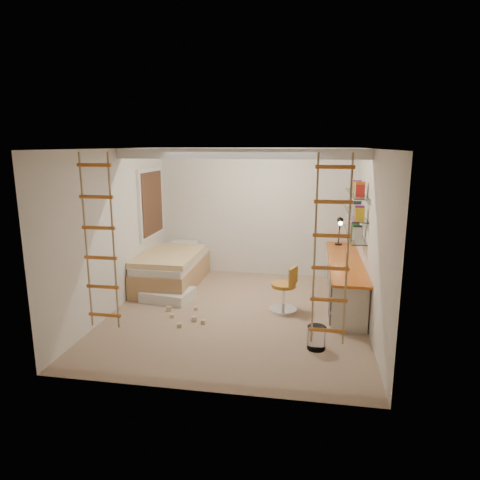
% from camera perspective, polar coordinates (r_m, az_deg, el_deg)
% --- Properties ---
extents(floor, '(4.50, 4.50, 0.00)m').
position_cam_1_polar(floor, '(6.98, -0.42, -9.79)').
color(floor, tan).
rests_on(floor, ground).
extents(ceiling_beam, '(4.00, 0.18, 0.16)m').
position_cam_1_polar(ceiling_beam, '(6.75, 0.00, 11.42)').
color(ceiling_beam, white).
rests_on(ceiling_beam, ceiling).
extents(window_frame, '(0.06, 1.15, 1.35)m').
position_cam_1_polar(window_frame, '(8.51, -11.86, 4.84)').
color(window_frame, white).
rests_on(window_frame, wall_left).
extents(window_blind, '(0.02, 1.00, 1.20)m').
position_cam_1_polar(window_blind, '(8.50, -11.61, 4.84)').
color(window_blind, '#4C2D1E').
rests_on(window_blind, window_frame).
extents(rope_ladder_left, '(0.41, 0.04, 2.13)m').
position_cam_1_polar(rope_ladder_left, '(5.35, -18.21, -0.37)').
color(rope_ladder_left, orange).
rests_on(rope_ladder_left, ceiling).
extents(rope_ladder_right, '(0.41, 0.04, 2.13)m').
position_cam_1_polar(rope_ladder_right, '(4.75, 12.04, -1.60)').
color(rope_ladder_right, orange).
rests_on(rope_ladder_right, ceiling).
extents(waste_bin, '(0.25, 0.25, 0.31)m').
position_cam_1_polar(waste_bin, '(5.90, 10.15, -12.70)').
color(waste_bin, white).
rests_on(waste_bin, floor).
extents(desk, '(0.56, 2.80, 0.75)m').
position_cam_1_polar(desk, '(7.58, 13.68, -5.06)').
color(desk, '#D25D18').
rests_on(desk, floor).
extents(shelves, '(0.25, 1.80, 0.71)m').
position_cam_1_polar(shelves, '(7.61, 15.12, 3.41)').
color(shelves, white).
rests_on(shelves, wall_right).
extents(bed, '(1.02, 2.00, 0.69)m').
position_cam_1_polar(bed, '(8.35, -9.02, -3.77)').
color(bed, '#AD7F51').
rests_on(bed, floor).
extents(task_lamp, '(0.14, 0.36, 0.57)m').
position_cam_1_polar(task_lamp, '(8.33, 13.18, 1.74)').
color(task_lamp, black).
rests_on(task_lamp, desk).
extents(swivel_chair, '(0.57, 0.57, 0.76)m').
position_cam_1_polar(swivel_chair, '(7.01, 5.98, -7.29)').
color(swivel_chair, '#BF7C24').
rests_on(swivel_chair, floor).
extents(play_platform, '(0.90, 0.75, 0.36)m').
position_cam_1_polar(play_platform, '(7.67, -9.73, -6.73)').
color(play_platform, silver).
rests_on(play_platform, floor).
extents(toy_blocks, '(1.17, 1.29, 0.63)m').
position_cam_1_polar(toy_blocks, '(7.21, -8.64, -7.42)').
color(toy_blocks, '#CCB284').
rests_on(toy_blocks, floor).
extents(books, '(0.14, 0.64, 0.92)m').
position_cam_1_polar(books, '(7.59, 15.18, 4.45)').
color(books, white).
rests_on(books, shelves).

